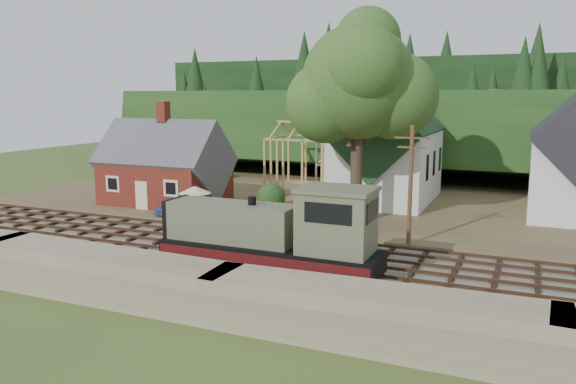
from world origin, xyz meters
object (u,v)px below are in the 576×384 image
at_px(car_blue, 172,207).
at_px(patio_set, 195,191).
at_px(car_green, 149,190).
at_px(locomotive, 277,236).

distance_m(car_blue, patio_set, 4.03).
distance_m(car_blue, car_green, 8.81).
xyz_separation_m(locomotive, car_green, (-20.68, 15.84, -1.33)).
bearing_deg(patio_set, car_green, 143.57).
relative_size(car_blue, patio_set, 1.24).
bearing_deg(car_blue, patio_set, -20.32).
relative_size(car_blue, car_green, 1.00).
relative_size(car_green, patio_set, 1.24).
height_order(locomotive, car_green, locomotive).
distance_m(locomotive, patio_set, 13.70).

